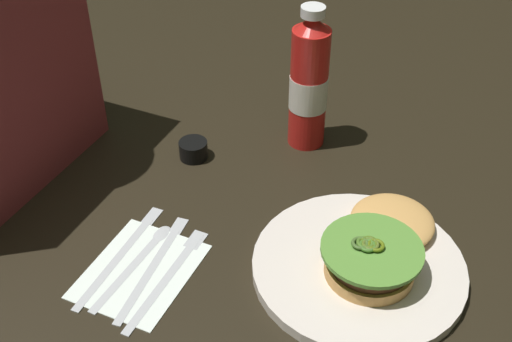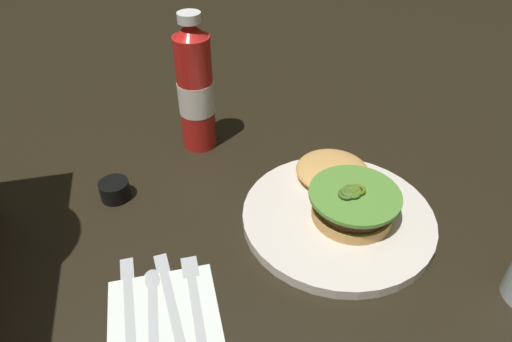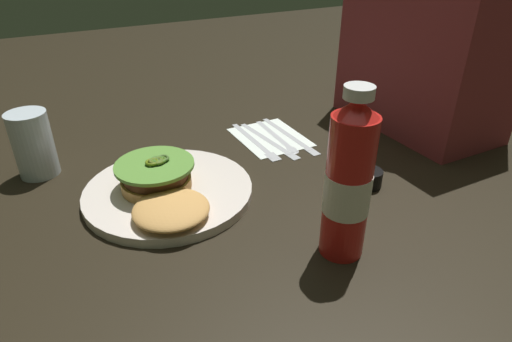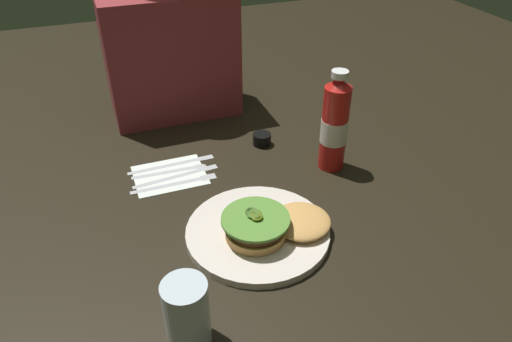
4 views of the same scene
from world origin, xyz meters
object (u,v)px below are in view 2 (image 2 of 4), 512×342
at_px(fork_utensil, 196,304).
at_px(spoon_utensil, 153,307).
at_px(dinner_plate, 338,217).
at_px(butter_knife, 171,305).
at_px(ketchup_bottle, 196,90).
at_px(condiment_cup, 115,190).
at_px(napkin, 165,326).
at_px(steak_knife, 129,312).
at_px(burger_sandwich, 345,191).

distance_m(fork_utensil, spoon_utensil, 0.05).
distance_m(dinner_plate, spoon_utensil, 0.30).
distance_m(butter_knife, spoon_utensil, 0.02).
height_order(ketchup_bottle, condiment_cup, ketchup_bottle).
bearing_deg(napkin, steak_knife, 57.04).
bearing_deg(dinner_plate, napkin, 114.49).
relative_size(condiment_cup, butter_knife, 0.23).
distance_m(burger_sandwich, condiment_cup, 0.36).
height_order(burger_sandwich, ketchup_bottle, ketchup_bottle).
bearing_deg(dinner_plate, ketchup_bottle, 34.29).
height_order(dinner_plate, ketchup_bottle, ketchup_bottle).
bearing_deg(condiment_cup, dinner_plate, -112.27).
xyz_separation_m(dinner_plate, condiment_cup, (0.13, 0.33, 0.01)).
distance_m(burger_sandwich, ketchup_bottle, 0.31).
bearing_deg(ketchup_bottle, dinner_plate, -145.71).
height_order(ketchup_bottle, steak_knife, ketchup_bottle).
relative_size(condiment_cup, napkin, 0.29).
relative_size(dinner_plate, spoon_utensil, 1.59).
bearing_deg(steak_knife, burger_sandwich, -69.86).
bearing_deg(butter_knife, dinner_plate, -69.51).
distance_m(ketchup_bottle, spoon_utensil, 0.38).
height_order(spoon_utensil, steak_knife, same).
bearing_deg(burger_sandwich, fork_utensil, 117.37).
xyz_separation_m(napkin, spoon_utensil, (0.03, 0.01, 0.00)).
height_order(ketchup_bottle, napkin, ketchup_bottle).
bearing_deg(spoon_utensil, butter_knife, -95.66).
relative_size(dinner_plate, fork_utensil, 1.44).
bearing_deg(steak_knife, dinner_plate, -72.82).
bearing_deg(fork_utensil, dinner_plate, -65.69).
relative_size(ketchup_bottle, butter_knife, 1.19).
bearing_deg(spoon_utensil, dinner_plate, -71.49).
distance_m(condiment_cup, spoon_utensil, 0.23).
distance_m(burger_sandwich, butter_knife, 0.30).
bearing_deg(condiment_cup, butter_knife, -163.42).
height_order(dinner_plate, burger_sandwich, burger_sandwich).
distance_m(spoon_utensil, steak_knife, 0.03).
distance_m(dinner_plate, ketchup_bottle, 0.33).
height_order(dinner_plate, steak_knife, dinner_plate).
relative_size(ketchup_bottle, steak_knife, 1.15).
bearing_deg(dinner_plate, steak_knife, 107.18).
bearing_deg(fork_utensil, ketchup_bottle, -8.70).
distance_m(ketchup_bottle, steak_knife, 0.39).
height_order(napkin, steak_knife, steak_knife).
distance_m(ketchup_bottle, napkin, 0.41).
xyz_separation_m(condiment_cup, steak_knife, (-0.23, -0.02, -0.01)).
xyz_separation_m(ketchup_bottle, fork_utensil, (-0.36, 0.05, -0.11)).
xyz_separation_m(dinner_plate, fork_utensil, (-0.10, 0.23, -0.00)).
bearing_deg(ketchup_bottle, burger_sandwich, -140.19).
distance_m(fork_utensil, butter_knife, 0.03).
bearing_deg(fork_utensil, napkin, 115.52).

